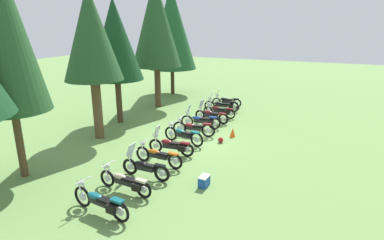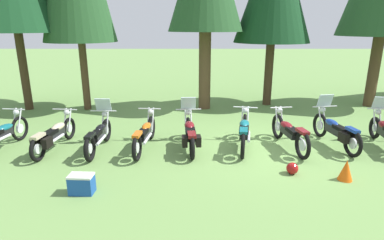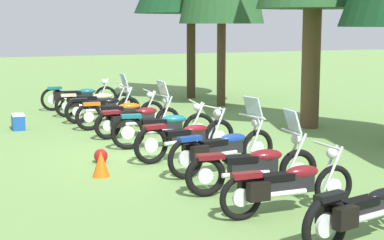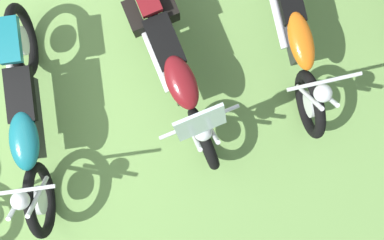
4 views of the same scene
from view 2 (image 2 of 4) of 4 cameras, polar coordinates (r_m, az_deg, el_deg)
name	(u,v)px [view 2 (image 2 of 4)]	position (r m, az deg, el deg)	size (l,w,h in m)	color
ground_plane	(264,148)	(9.36, 12.84, -4.84)	(80.00, 80.00, 0.00)	#6B934C
motorcycle_1	(54,135)	(9.64, -23.42, -2.44)	(0.76, 2.36, 0.99)	black
motorcycle_2	(100,135)	(9.18, -16.22, -2.55)	(0.75, 2.17, 1.35)	black
motorcycle_3	(146,134)	(9.01, -8.32, -2.45)	(0.67, 2.39, 1.01)	black
motorcycle_4	(191,133)	(8.90, -0.23, -2.36)	(0.75, 2.26, 1.35)	black
motorcycle_5	(245,131)	(9.12, 9.42, -2.03)	(0.75, 2.35, 1.03)	black
motorcycle_6	(290,132)	(9.40, 17.14, -2.10)	(0.68, 2.37, 1.03)	black
motorcycle_7	(337,130)	(9.97, 24.51, -1.71)	(0.82, 2.35, 1.38)	black
picnic_cooler	(82,184)	(7.08, -19.06, -10.76)	(0.51, 0.34, 0.41)	#19479E
traffic_cone	(347,170)	(8.00, 25.99, -8.10)	(0.32, 0.32, 0.48)	#EA590F
dropped_helmet	(293,168)	(7.90, 17.64, -8.27)	(0.28, 0.28, 0.28)	maroon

